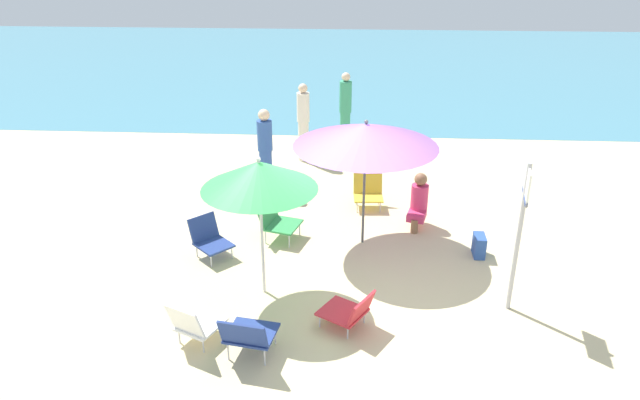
% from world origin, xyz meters
% --- Properties ---
extents(ground_plane, '(40.00, 40.00, 0.00)m').
position_xyz_m(ground_plane, '(0.00, 0.00, 0.00)').
color(ground_plane, beige).
extents(sea_water, '(40.00, 16.00, 0.01)m').
position_xyz_m(sea_water, '(0.00, 14.19, 0.00)').
color(sea_water, teal).
rests_on(sea_water, ground_plane).
extents(umbrella_green, '(1.50, 1.50, 1.98)m').
position_xyz_m(umbrella_green, '(-1.15, -0.52, 1.73)').
color(umbrella_green, silver).
rests_on(umbrella_green, ground_plane).
extents(umbrella_purple, '(2.17, 2.17, 2.02)m').
position_xyz_m(umbrella_purple, '(0.20, 0.97, 1.79)').
color(umbrella_purple, '#4C4C51').
rests_on(umbrella_purple, ground_plane).
extents(beach_chair_a, '(0.65, 0.68, 0.62)m').
position_xyz_m(beach_chair_a, '(-1.13, -1.91, 0.33)').
color(beach_chair_a, navy).
rests_on(beach_chair_a, ground_plane).
extents(beach_chair_b, '(0.76, 0.73, 0.52)m').
position_xyz_m(beach_chair_b, '(0.02, -1.27, 0.25)').
color(beach_chair_b, red).
rests_on(beach_chair_b, ground_plane).
extents(beach_chair_c, '(0.74, 0.70, 0.69)m').
position_xyz_m(beach_chair_c, '(-1.19, 1.03, 0.35)').
color(beach_chair_c, '#33934C').
rests_on(beach_chair_c, ground_plane).
extents(beach_chair_d, '(0.74, 0.74, 0.60)m').
position_xyz_m(beach_chair_d, '(-2.12, 0.43, 0.30)').
color(beach_chair_d, navy).
rests_on(beach_chair_d, ground_plane).
extents(beach_chair_e, '(0.54, 0.52, 0.60)m').
position_xyz_m(beach_chair_e, '(0.30, 2.33, 0.30)').
color(beach_chair_e, gold).
rests_on(beach_chair_e, ground_plane).
extents(beach_chair_f, '(0.67, 0.73, 0.63)m').
position_xyz_m(beach_chair_f, '(-1.81, -1.70, 0.30)').
color(beach_chair_f, white).
rests_on(beach_chair_f, ground_plane).
extents(person_a, '(0.37, 0.53, 0.92)m').
position_xyz_m(person_a, '(1.12, 1.63, 0.46)').
color(person_a, '#DB3866').
rests_on(person_a, ground_plane).
extents(person_b, '(0.26, 0.26, 1.66)m').
position_xyz_m(person_b, '(-1.03, 4.57, 0.85)').
color(person_b, silver).
rests_on(person_b, ground_plane).
extents(person_c, '(0.28, 0.28, 1.57)m').
position_xyz_m(person_c, '(-1.61, 2.97, 0.81)').
color(person_c, '#2D519E').
rests_on(person_c, ground_plane).
extents(person_d, '(0.27, 0.27, 1.69)m').
position_xyz_m(person_d, '(-0.18, 5.46, 0.87)').
color(person_d, '#389970').
rests_on(person_d, ground_plane).
extents(warning_sign, '(0.12, 0.53, 2.05)m').
position_xyz_m(warning_sign, '(2.11, -0.72, 1.36)').
color(warning_sign, '#ADADB2').
rests_on(warning_sign, ground_plane).
extents(beach_bag, '(0.17, 0.32, 0.34)m').
position_xyz_m(beach_bag, '(1.97, 0.66, 0.17)').
color(beach_bag, '#2D519E').
rests_on(beach_bag, ground_plane).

